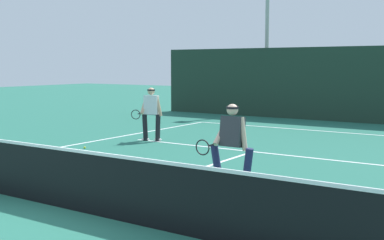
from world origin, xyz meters
The scene contains 11 objects.
ground_plane centered at (0.00, 0.00, 0.00)m, with size 80.00×80.00×0.00m, color #246754.
court_line_baseline_far centered at (0.00, 11.72, 0.00)m, with size 9.85×0.10×0.01m, color white.
court_line_service centered at (0.00, 6.54, 0.00)m, with size 8.03×0.10×0.01m, color white.
court_line_centre centered at (0.00, 3.20, 0.00)m, with size 0.10×6.40×0.01m, color white.
tennis_net centered at (0.00, 0.00, 0.52)m, with size 10.79×0.09×1.07m.
player_near centered at (1.50, 2.63, 0.89)m, with size 0.92×0.87×1.62m.
player_far centered at (-3.50, 6.56, 0.91)m, with size 0.70×0.90×1.65m.
tennis_ball centered at (-4.16, 4.38, 0.03)m, with size 0.07×0.07×0.07m, color #D1E033.
tennis_ball_extra centered at (0.47, 2.44, 0.03)m, with size 0.07×0.07×0.07m, color #D1E033.
back_fence_windscreen centered at (0.00, 15.06, 1.54)m, with size 17.70×0.12×3.09m, color #1C3227.
light_pole centered at (-4.29, 16.47, 4.68)m, with size 0.55×0.44×7.66m.
Camera 1 is at (6.01, -5.52, 2.34)m, focal length 46.97 mm.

